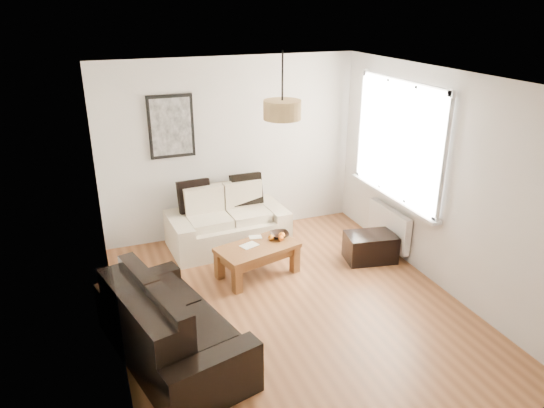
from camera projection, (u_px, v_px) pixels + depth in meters
name	position (u px, v px, depth m)	size (l,w,h in m)	color
floor	(290.00, 306.00, 5.87)	(4.50, 4.50, 0.00)	brown
ceiling	(294.00, 78.00, 4.90)	(3.80, 4.50, 0.00)	white
wall_back	(231.00, 148.00, 7.33)	(3.80, 0.04, 2.60)	silver
wall_front	(422.00, 317.00, 3.44)	(3.80, 0.04, 2.60)	silver
wall_left	(107.00, 229.00, 4.75)	(0.04, 4.50, 2.60)	silver
wall_right	(439.00, 181.00, 6.01)	(0.04, 4.50, 2.60)	silver
window_bay	(400.00, 140.00, 6.58)	(0.14, 1.90, 1.60)	white
radiator	(389.00, 226.00, 7.03)	(0.10, 0.90, 0.52)	white
poster	(171.00, 127.00, 6.87)	(0.62, 0.04, 0.87)	black
pendant_shade	(282.00, 110.00, 5.29)	(0.40, 0.40, 0.20)	tan
loveseat_cream	(227.00, 219.00, 7.18)	(1.64, 0.89, 0.82)	beige
sofa_leather	(171.00, 322.00, 4.90)	(1.85, 0.90, 0.80)	black
coffee_table	(258.00, 260.00, 6.46)	(1.01, 0.55, 0.41)	brown
ottoman	(370.00, 247.00, 6.85)	(0.66, 0.43, 0.38)	black
cushion_left	(194.00, 196.00, 7.09)	(0.45, 0.14, 0.45)	black
cushion_right	(246.00, 189.00, 7.35)	(0.45, 0.14, 0.45)	black
fruit_bowl	(279.00, 235.00, 6.61)	(0.25, 0.25, 0.06)	black
orange_a	(281.00, 238.00, 6.50)	(0.07, 0.07, 0.07)	orange
orange_b	(282.00, 235.00, 6.58)	(0.09, 0.09, 0.09)	orange
orange_c	(271.00, 238.00, 6.51)	(0.08, 0.08, 0.08)	orange
papers	(249.00, 245.00, 6.39)	(0.22, 0.15, 0.01)	white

